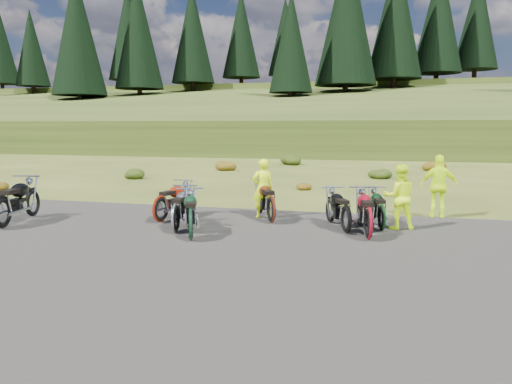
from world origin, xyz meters
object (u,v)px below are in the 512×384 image
(motorcycle_7, at_px, (381,232))
(motorcycle_3, at_px, (176,233))
(person_middle, at_px, (263,189))
(motorcycle_0, at_px, (4,229))

(motorcycle_7, bearing_deg, motorcycle_3, 94.91)
(motorcycle_7, height_order, person_middle, person_middle)
(motorcycle_3, xyz_separation_m, motorcycle_7, (4.77, 1.49, 0.00))
(person_middle, bearing_deg, motorcycle_7, 136.09)
(motorcycle_3, height_order, motorcycle_7, motorcycle_3)
(motorcycle_0, relative_size, motorcycle_3, 1.18)
(person_middle, bearing_deg, motorcycle_0, 0.67)
(motorcycle_0, bearing_deg, person_middle, -75.12)
(motorcycle_0, xyz_separation_m, motorcycle_3, (4.35, 0.68, 0.00))
(motorcycle_7, bearing_deg, motorcycle_0, 90.96)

